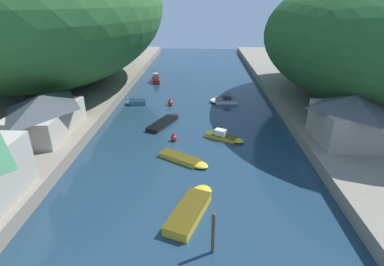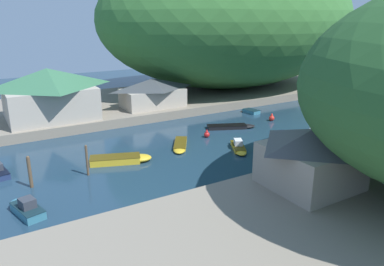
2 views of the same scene
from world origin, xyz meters
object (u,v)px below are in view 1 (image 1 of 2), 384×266
(boat_white_cruiser, at_px, (165,121))
(boat_near_quay, at_px, (185,160))
(right_bank_cottage, at_px, (352,117))
(boat_moored_right, at_px, (156,79))
(boat_far_right_bank, at_px, (135,102))
(boathouse_shed, at_px, (44,113))
(boat_cabin_cruiser, at_px, (223,100))
(boat_far_upstream, at_px, (225,137))
(channel_buoy_near, at_px, (174,138))
(boat_red_skiff, at_px, (193,207))
(channel_buoy_far, at_px, (170,102))

(boat_white_cruiser, bearing_deg, boat_near_quay, -48.98)
(right_bank_cottage, height_order, boat_near_quay, right_bank_cottage)
(boat_moored_right, bearing_deg, boat_far_right_bank, -104.95)
(boathouse_shed, xyz_separation_m, right_bank_cottage, (31.72, -0.97, 0.28))
(boat_cabin_cruiser, xyz_separation_m, boat_far_upstream, (-0.70, -13.38, -0.05))
(boat_cabin_cruiser, xyz_separation_m, boat_near_quay, (-4.89, -18.64, -0.16))
(boathouse_shed, xyz_separation_m, channel_buoy_near, (13.64, 0.91, -3.09))
(boat_moored_right, bearing_deg, boat_cabin_cruiser, -55.77)
(boat_red_skiff, height_order, channel_buoy_near, channel_buoy_near)
(boat_near_quay, bearing_deg, channel_buoy_near, -129.41)
(boat_far_right_bank, distance_m, channel_buoy_near, 14.32)
(right_bank_cottage, distance_m, channel_buoy_far, 24.44)
(right_bank_cottage, bearing_deg, boat_white_cruiser, 160.26)
(boat_red_skiff, relative_size, boat_near_quay, 1.24)
(boat_near_quay, relative_size, channel_buoy_far, 4.48)
(right_bank_cottage, distance_m, boat_moored_right, 37.15)
(boathouse_shed, xyz_separation_m, boat_near_quay, (15.18, -3.77, -3.28))
(boathouse_shed, bearing_deg, boat_far_upstream, 4.40)
(boat_white_cruiser, bearing_deg, channel_buoy_far, 114.29)
(right_bank_cottage, relative_size, boat_red_skiff, 1.09)
(boat_far_right_bank, height_order, boat_white_cruiser, boat_far_right_bank)
(boat_near_quay, distance_m, boat_moored_right, 31.93)
(boat_far_upstream, distance_m, boat_near_quay, 6.73)
(boat_white_cruiser, bearing_deg, boat_far_right_bank, 149.95)
(channel_buoy_near, bearing_deg, boathouse_shed, -176.19)
(boathouse_shed, height_order, boat_near_quay, boathouse_shed)
(boat_cabin_cruiser, bearing_deg, boat_near_quay, 162.81)
(boat_cabin_cruiser, xyz_separation_m, boat_red_skiff, (-3.95, -25.98, -0.02))
(boat_cabin_cruiser, height_order, boat_far_upstream, boat_cabin_cruiser)
(boat_cabin_cruiser, xyz_separation_m, channel_buoy_far, (-8.02, -1.72, 0.09))
(boathouse_shed, xyz_separation_m, boat_moored_right, (7.84, 27.30, -2.99))
(boat_cabin_cruiser, relative_size, boat_moored_right, 0.80)
(boat_moored_right, relative_size, channel_buoy_near, 5.04)
(channel_buoy_near, bearing_deg, right_bank_cottage, -5.92)
(boat_far_right_bank, xyz_separation_m, channel_buoy_near, (6.93, -12.54, 0.13))
(boat_cabin_cruiser, bearing_deg, right_bank_cottage, -146.14)
(boat_red_skiff, bearing_deg, boat_moored_right, 122.30)
(boat_far_upstream, distance_m, boat_far_right_bank, 17.41)
(boat_far_upstream, distance_m, boat_red_skiff, 13.02)
(boat_far_right_bank, relative_size, boat_red_skiff, 0.49)
(right_bank_cottage, bearing_deg, channel_buoy_far, 144.35)
(boat_far_upstream, relative_size, boat_moored_right, 0.86)
(boat_cabin_cruiser, bearing_deg, boat_white_cruiser, 135.39)
(boat_red_skiff, distance_m, channel_buoy_near, 12.28)
(channel_buoy_far, bearing_deg, boat_far_upstream, -57.86)
(boat_near_quay, bearing_deg, boathouse_shed, -71.60)
(right_bank_cottage, relative_size, boat_moored_right, 1.34)
(boat_white_cruiser, bearing_deg, right_bank_cottage, 3.98)
(boat_cabin_cruiser, xyz_separation_m, channel_buoy_near, (-6.43, -13.96, 0.04))
(boat_near_quay, bearing_deg, boat_white_cruiser, -130.34)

